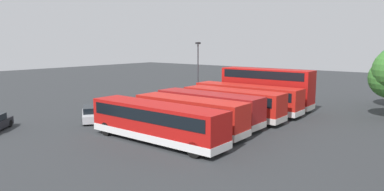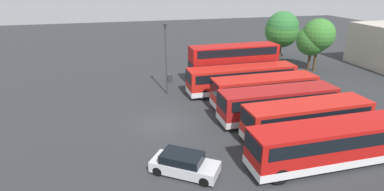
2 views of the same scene
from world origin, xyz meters
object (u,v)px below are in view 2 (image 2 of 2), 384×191
Objects in this scene: bus_double_decker_near_end at (233,63)px; bus_single_deck_third at (264,90)px; bus_single_deck_fourth at (278,103)px; lamp_post_tall at (166,54)px; waste_bin_yellow at (170,78)px; bus_single_deck_sixth at (335,142)px; car_small_green at (184,164)px; bus_single_deck_fifth at (307,119)px; bus_single_deck_second at (241,79)px.

bus_single_deck_third is (7.61, 0.24, -0.83)m from bus_double_decker_near_end.
lamp_post_tall reaches higher than bus_single_deck_fourth.
bus_double_decker_near_end is 11.24× the size of waste_bin_yellow.
bus_single_deck_sixth is at bearing -1.08° from bus_single_deck_third.
bus_double_decker_near_end is 19.55m from car_small_green.
bus_double_decker_near_end reaches higher than bus_single_deck_fourth.
bus_double_decker_near_end is at bearing 178.95° from bus_single_deck_fourth.
bus_single_deck_third is 1.38× the size of lamp_post_tall.
bus_single_deck_fifth is 0.85× the size of bus_single_deck_sixth.
bus_single_deck_third and bus_single_deck_sixth have the same top height.
bus_double_decker_near_end is 0.89× the size of bus_single_deck_second.
bus_single_deck_third is 10.74m from lamp_post_tall.
bus_single_deck_fourth is 2.28× the size of car_small_green.
bus_single_deck_fifth is (6.87, 0.13, -0.00)m from bus_single_deck_third.
bus_single_deck_second is 1.00× the size of bus_single_deck_sixth.
bus_single_deck_third is 1.02× the size of bus_single_deck_fifth.
bus_single_deck_third is at bearing 38.54° from waste_bin_yellow.
bus_single_deck_sixth is 12.67× the size of waste_bin_yellow.
lamp_post_tall is at bearing -76.91° from bus_double_decker_near_end.
lamp_post_tall is at bearing 174.20° from car_small_green.
bus_single_deck_sixth is (7.12, 0.24, 0.00)m from bus_single_deck_fourth.
bus_single_deck_sixth is (3.65, -0.33, 0.00)m from bus_single_deck_fifth.
bus_single_deck_fourth is 14.90m from waste_bin_yellow.
bus_single_deck_fifth is (14.48, 0.37, -0.83)m from bus_double_decker_near_end.
lamp_post_tall is at bearing -14.76° from waste_bin_yellow.
bus_double_decker_near_end is at bearing 103.09° from lamp_post_tall.
bus_double_decker_near_end is 18.16m from bus_single_deck_sixth.
bus_double_decker_near_end is 7.66m from bus_single_deck_third.
lamp_post_tall is 5.70m from waste_bin_yellow.
lamp_post_tall reaches higher than bus_double_decker_near_end.
waste_bin_yellow is (-9.59, -7.64, -1.15)m from bus_single_deck_third.
bus_double_decker_near_end is at bearing -179.87° from bus_single_deck_sixth.
waste_bin_yellow is at bearing -151.03° from bus_single_deck_fourth.
bus_single_deck_fourth is at bearing 28.97° from waste_bin_yellow.
bus_double_decker_near_end is 0.89× the size of bus_single_deck_sixth.
bus_single_deck_fourth and bus_single_deck_fifth have the same top height.
bus_single_deck_second and bus_single_deck_fifth have the same top height.
car_small_green is 15.33m from lamp_post_tall.
bus_single_deck_fifth is 15.57m from lamp_post_tall.
waste_bin_yellow is (-5.60, -6.95, -1.15)m from bus_single_deck_second.
bus_single_deck_second is 10.89m from bus_single_deck_fifth.
lamp_post_tall is at bearing -101.75° from bus_single_deck_second.
bus_single_deck_third is 0.87× the size of bus_single_deck_sixth.
bus_single_deck_third is 2.27× the size of car_small_green.
bus_double_decker_near_end is 14.51m from bus_single_deck_fifth.
bus_single_deck_second is at bearing 78.25° from lamp_post_tall.
lamp_post_tall reaches higher than bus_single_deck_fifth.
bus_single_deck_fourth is 7.12m from bus_single_deck_sixth.
bus_single_deck_fourth is (7.40, 0.24, -0.00)m from bus_single_deck_second.
bus_single_deck_second is 16.23m from car_small_green.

